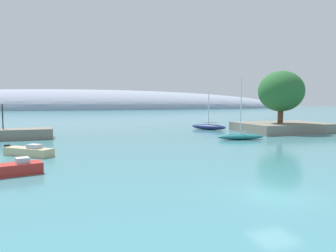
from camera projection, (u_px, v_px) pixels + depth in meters
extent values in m
plane|color=teal|center=(275.00, 196.00, 17.94)|extent=(600.00, 600.00, 0.00)
cube|color=gray|center=(283.00, 127.00, 56.68)|extent=(15.21, 11.63, 1.61)
cylinder|color=brown|center=(280.00, 117.00, 54.89)|extent=(0.93, 0.93, 2.29)
ellipsoid|color=#28602D|center=(281.00, 91.00, 54.55)|extent=(7.79, 7.79, 7.01)
ellipsoid|color=#8E99AD|center=(79.00, 109.00, 236.77)|extent=(362.75, 77.05, 29.27)
ellipsoid|color=navy|center=(208.00, 127.00, 61.03)|extent=(5.80, 7.32, 1.06)
cylinder|color=silver|center=(209.00, 108.00, 60.75)|extent=(0.16, 0.16, 6.31)
cube|color=silver|center=(210.00, 122.00, 60.76)|extent=(1.93, 2.85, 0.10)
ellipsoid|color=#1E6B70|center=(240.00, 137.00, 44.81)|extent=(6.98, 3.35, 0.83)
cylinder|color=silver|center=(241.00, 105.00, 44.47)|extent=(0.14, 0.14, 8.21)
cube|color=silver|center=(238.00, 131.00, 44.73)|extent=(2.97, 0.82, 0.10)
cube|color=red|center=(14.00, 169.00, 23.19)|extent=(4.09, 2.59, 0.82)
cube|color=#B2B7C1|center=(22.00, 160.00, 23.45)|extent=(1.14, 1.21, 0.40)
cube|color=#C6B284|center=(29.00, 152.00, 31.28)|extent=(4.98, 4.68, 0.80)
cube|color=black|center=(7.00, 148.00, 32.42)|extent=(0.57, 0.56, 0.72)
cube|color=#B2B7C1|center=(34.00, 146.00, 30.91)|extent=(1.55, 1.52, 0.40)
cylinder|color=black|center=(3.00, 117.00, 44.46)|extent=(0.16, 0.16, 3.55)
sphere|color=#EAEACC|center=(2.00, 103.00, 44.32)|extent=(0.36, 0.36, 0.36)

